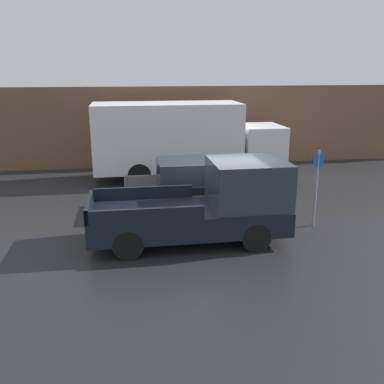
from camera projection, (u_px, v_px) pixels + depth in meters
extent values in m
plane|color=#232326|center=(220.00, 228.00, 12.76)|extent=(60.00, 60.00, 0.00)
cube|color=brown|center=(182.00, 126.00, 20.53)|extent=(28.00, 0.15, 3.77)
cube|color=black|center=(188.00, 218.00, 11.65)|extent=(5.31, 2.07, 0.64)
cube|color=#28333D|center=(248.00, 183.00, 11.63)|extent=(2.02, 1.95, 1.24)
cube|color=black|center=(142.00, 193.00, 12.27)|extent=(2.92, 0.10, 0.35)
cube|color=black|center=(145.00, 215.00, 10.40)|extent=(2.92, 0.10, 0.35)
cube|color=black|center=(89.00, 206.00, 11.13)|extent=(0.10, 2.07, 0.35)
cylinder|color=black|center=(238.00, 214.00, 12.84)|extent=(0.76, 0.26, 0.76)
cylinder|color=black|center=(256.00, 237.00, 11.10)|extent=(0.76, 0.26, 0.76)
cylinder|color=black|center=(127.00, 220.00, 12.36)|extent=(0.76, 0.26, 0.76)
cylinder|color=black|center=(128.00, 245.00, 10.61)|extent=(0.76, 0.26, 0.76)
cube|color=black|center=(191.00, 191.00, 14.35)|extent=(4.38, 2.00, 0.72)
cube|color=#28333D|center=(194.00, 170.00, 14.17)|extent=(2.41, 1.76, 0.69)
cylinder|color=black|center=(224.00, 191.00, 15.49)|extent=(0.64, 0.22, 0.64)
cylinder|color=black|center=(236.00, 206.00, 13.78)|extent=(0.64, 0.22, 0.64)
cylinder|color=black|center=(149.00, 194.00, 15.09)|extent=(0.64, 0.22, 0.64)
cylinder|color=black|center=(152.00, 210.00, 13.38)|extent=(0.64, 0.22, 0.64)
cube|color=white|center=(260.00, 146.00, 18.74)|extent=(1.77, 2.26, 1.76)
cube|color=white|center=(167.00, 136.00, 17.99)|extent=(6.11, 2.37, 2.76)
cylinder|color=black|center=(246.00, 160.00, 19.93)|extent=(0.94, 0.30, 0.94)
cylinder|color=black|center=(260.00, 170.00, 17.93)|extent=(0.94, 0.30, 0.94)
cylinder|color=black|center=(138.00, 164.00, 19.18)|extent=(0.94, 0.30, 0.94)
cylinder|color=black|center=(139.00, 175.00, 17.19)|extent=(0.94, 0.30, 0.94)
cylinder|color=gray|center=(316.00, 189.00, 12.66)|extent=(0.07, 0.07, 2.33)
cube|color=blue|center=(319.00, 160.00, 12.40)|extent=(0.30, 0.02, 0.40)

